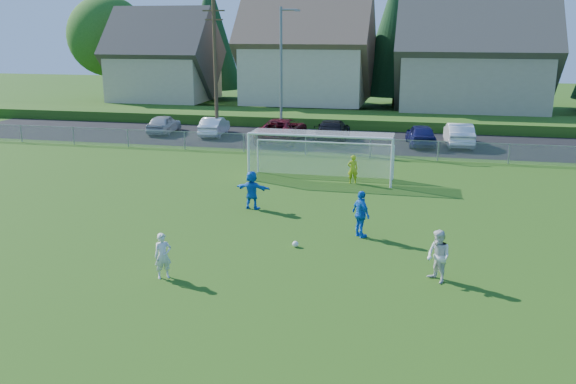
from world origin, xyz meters
name	(u,v)px	position (x,y,z in m)	size (l,w,h in m)	color
ground	(225,315)	(0.00, 0.00, 0.00)	(160.00, 160.00, 0.00)	#193D0C
asphalt_lot	(349,141)	(0.00, 27.50, 0.01)	(60.00, 60.00, 0.00)	black
grass_embankment	(360,120)	(0.00, 35.00, 0.40)	(70.00, 6.00, 0.80)	#1E420F
soccer_ball	(295,244)	(0.79, 5.69, 0.11)	(0.22, 0.22, 0.22)	white
player_white_a	(163,256)	(-2.69, 2.04, 0.74)	(0.54, 0.35, 1.47)	silver
player_white_b	(438,256)	(5.73, 3.61, 0.83)	(0.81, 0.63, 1.66)	silver
player_blue_a	(361,214)	(2.96, 7.30, 0.90)	(1.05, 0.44, 1.79)	blue
player_blue_b	(252,190)	(-2.06, 10.02, 0.84)	(1.56, 0.50, 1.68)	blue
goalkeeper	(353,169)	(1.69, 15.50, 0.73)	(0.53, 0.35, 1.46)	#ACC417
car_a	(164,124)	(-13.95, 27.69, 0.69)	(1.64, 4.07, 1.39)	#A7ABAF
car_b	(214,126)	(-9.89, 27.49, 0.68)	(1.44, 4.13, 1.36)	white
car_c	(282,130)	(-4.51, 26.22, 0.81)	(2.68, 5.81, 1.61)	#590A15
car_d	(332,131)	(-1.08, 26.90, 0.77)	(2.15, 5.29, 1.54)	black
car_e	(421,135)	(4.94, 26.72, 0.73)	(1.73, 4.29, 1.46)	#15164B
car_f	(459,134)	(7.41, 27.27, 0.77)	(1.63, 4.66, 1.54)	silver
soccer_goal	(322,148)	(0.00, 16.05, 1.63)	(7.42, 1.90, 2.50)	white
chainlink_fence	(338,146)	(0.00, 22.00, 0.63)	(52.06, 0.06, 1.20)	gray
streetlight	(282,71)	(-4.45, 26.00, 4.84)	(1.38, 0.18, 9.00)	slate
utility_pole	(215,65)	(-9.50, 27.00, 5.15)	(1.60, 0.26, 10.00)	#473321
houses_row	(393,32)	(1.97, 42.46, 7.33)	(53.90, 11.45, 13.27)	tan
tree_row	(387,36)	(1.04, 48.74, 6.91)	(65.98, 12.36, 13.80)	#382616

